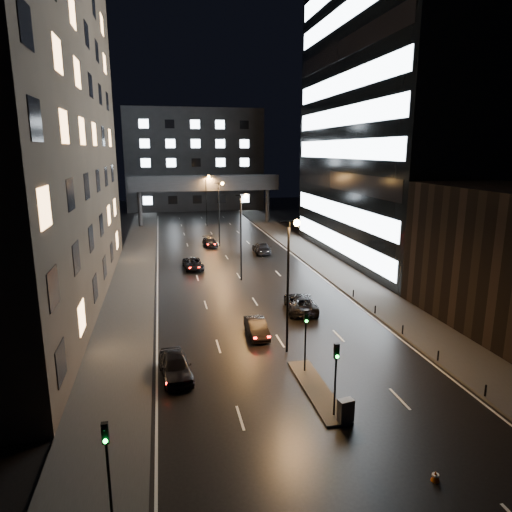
{
  "coord_description": "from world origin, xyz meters",
  "views": [
    {
      "loc": [
        -8.88,
        -23.05,
        14.99
      ],
      "look_at": [
        0.76,
        23.14,
        4.0
      ],
      "focal_mm": 32.0,
      "sensor_mm": 36.0,
      "label": 1
    }
  ],
  "objects_px": {
    "car_away_a": "(175,366)",
    "car_toward_a": "(301,303)",
    "car_away_b": "(257,328)",
    "utility_cabinet": "(346,410)",
    "car_away_d": "(210,242)",
    "car_away_c": "(193,264)",
    "car_toward_b": "(262,248)"
  },
  "relations": [
    {
      "from": "car_away_b",
      "to": "car_away_d",
      "type": "bearing_deg",
      "value": 90.15
    },
    {
      "from": "car_toward_b",
      "to": "car_away_c",
      "type": "bearing_deg",
      "value": 37.64
    },
    {
      "from": "car_away_d",
      "to": "car_toward_b",
      "type": "height_order",
      "value": "car_toward_b"
    },
    {
      "from": "car_away_d",
      "to": "car_toward_b",
      "type": "xyz_separation_m",
      "value": [
        6.96,
        -6.68,
        0.13
      ]
    },
    {
      "from": "car_away_b",
      "to": "car_toward_b",
      "type": "distance_m",
      "value": 30.96
    },
    {
      "from": "car_away_b",
      "to": "car_away_a",
      "type": "bearing_deg",
      "value": -139.26
    },
    {
      "from": "car_away_a",
      "to": "car_toward_a",
      "type": "xyz_separation_m",
      "value": [
        12.16,
        10.86,
        -0.02
      ]
    },
    {
      "from": "car_away_b",
      "to": "car_toward_b",
      "type": "height_order",
      "value": "car_toward_b"
    },
    {
      "from": "car_away_d",
      "to": "car_toward_a",
      "type": "distance_m",
      "value": 32.18
    },
    {
      "from": "car_away_d",
      "to": "car_toward_a",
      "type": "relative_size",
      "value": 0.8
    },
    {
      "from": "utility_cabinet",
      "to": "car_toward_a",
      "type": "bearing_deg",
      "value": 70.51
    },
    {
      "from": "car_away_d",
      "to": "utility_cabinet",
      "type": "height_order",
      "value": "utility_cabinet"
    },
    {
      "from": "car_toward_b",
      "to": "utility_cabinet",
      "type": "height_order",
      "value": "car_toward_b"
    },
    {
      "from": "car_away_c",
      "to": "car_toward_a",
      "type": "distance_m",
      "value": 19.89
    },
    {
      "from": "car_away_d",
      "to": "utility_cabinet",
      "type": "bearing_deg",
      "value": -93.05
    },
    {
      "from": "car_toward_a",
      "to": "utility_cabinet",
      "type": "distance_m",
      "value": 18.47
    },
    {
      "from": "car_away_a",
      "to": "car_toward_b",
      "type": "height_order",
      "value": "car_away_a"
    },
    {
      "from": "car_away_a",
      "to": "utility_cabinet",
      "type": "xyz_separation_m",
      "value": [
        9.14,
        -7.36,
        -0.03
      ]
    },
    {
      "from": "car_away_b",
      "to": "car_away_c",
      "type": "xyz_separation_m",
      "value": [
        -3.53,
        22.86,
        -0.02
      ]
    },
    {
      "from": "car_away_c",
      "to": "utility_cabinet",
      "type": "distance_m",
      "value": 36.49
    },
    {
      "from": "car_away_c",
      "to": "car_toward_a",
      "type": "xyz_separation_m",
      "value": [
        8.89,
        -17.8,
        0.12
      ]
    },
    {
      "from": "car_away_d",
      "to": "car_toward_b",
      "type": "relative_size",
      "value": 0.84
    },
    {
      "from": "car_away_b",
      "to": "utility_cabinet",
      "type": "distance_m",
      "value": 13.36
    },
    {
      "from": "car_toward_a",
      "to": "car_away_a",
      "type": "bearing_deg",
      "value": 49.55
    },
    {
      "from": "car_away_d",
      "to": "car_toward_a",
      "type": "height_order",
      "value": "car_toward_a"
    },
    {
      "from": "car_away_b",
      "to": "car_away_d",
      "type": "distance_m",
      "value": 36.82
    },
    {
      "from": "car_away_d",
      "to": "utility_cabinet",
      "type": "distance_m",
      "value": 50.02
    },
    {
      "from": "car_away_a",
      "to": "car_away_c",
      "type": "xyz_separation_m",
      "value": [
        3.28,
        28.65,
        -0.14
      ]
    },
    {
      "from": "car_away_d",
      "to": "car_toward_b",
      "type": "distance_m",
      "value": 9.65
    },
    {
      "from": "car_away_a",
      "to": "car_away_c",
      "type": "height_order",
      "value": "car_away_a"
    },
    {
      "from": "car_away_b",
      "to": "car_away_c",
      "type": "bearing_deg",
      "value": 99.13
    },
    {
      "from": "car_away_a",
      "to": "car_toward_a",
      "type": "bearing_deg",
      "value": 35.25
    }
  ]
}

